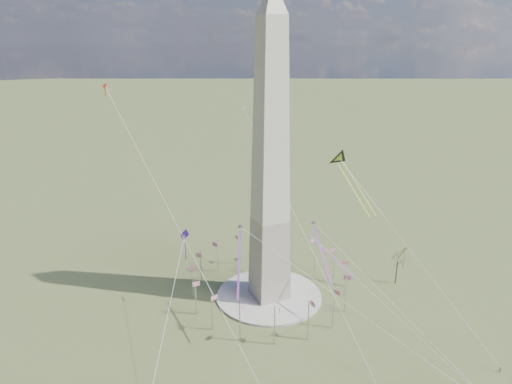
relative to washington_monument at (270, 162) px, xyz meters
name	(u,v)px	position (x,y,z in m)	size (l,w,h in m)	color
ground	(269,296)	(0.00, 0.00, -47.95)	(2000.00, 2000.00, 0.00)	#545E2F
plaza	(269,295)	(0.00, 0.00, -47.55)	(36.00, 36.00, 0.80)	#BDB6AD
washington_monument	(270,162)	(0.00, 0.00, 0.00)	(15.56, 15.56, 100.00)	#A6978B
flagpole_ring	(269,278)	(0.00, 0.00, -40.68)	(54.40, 54.40, 13.00)	silver
tree_near	(398,260)	(45.79, -10.75, -38.56)	(7.53, 7.53, 13.17)	#453A2A
person_east	(500,370)	(39.78, -59.09, -47.20)	(0.55, 0.36, 1.51)	gray
kite_delta_black	(341,161)	(28.22, 2.67, -3.46)	(8.09, 21.81, 18.21)	black
kite_diamond_purple	(185,238)	(-26.90, 6.06, -23.23)	(2.20, 3.54, 10.90)	#421B7A
kite_streamer_left	(320,244)	(13.88, -8.76, -27.15)	(5.64, 19.64, 13.66)	red
kite_streamer_mid	(239,251)	(-14.61, -9.43, -23.60)	(9.84, 19.37, 14.26)	red
kite_streamer_right	(326,251)	(24.36, 3.32, -36.83)	(10.05, 17.04, 12.91)	red
kite_small_red	(105,87)	(-43.45, 32.54, 21.70)	(1.53, 1.36, 4.12)	red
kite_small_white	(244,109)	(12.85, 51.72, 8.52)	(1.43, 1.53, 4.27)	silver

